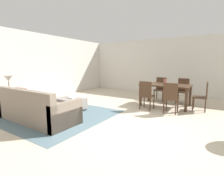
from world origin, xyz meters
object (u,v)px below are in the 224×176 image
object	(u,v)px
table_lamp	(8,79)
dining_chair_near_left	(146,94)
dining_chair_far_left	(160,87)
dining_chair_far_right	(183,89)
ottoman_table	(70,103)
vase_centerpiece	(165,82)
side_table	(10,97)
dining_chair_head_east	(203,95)
dining_chair_near_right	(171,96)
dining_table	(166,87)
couch	(37,110)
book_on_ottoman	(72,98)

from	to	relation	value
table_lamp	dining_chair_near_left	xyz separation A→B (m)	(3.40, 2.48, -0.49)
dining_chair_far_left	dining_chair_far_right	size ratio (longest dim) A/B	1.00
ottoman_table	vase_centerpiece	distance (m)	3.29
side_table	dining_chair_head_east	size ratio (longest dim) A/B	0.65
ottoman_table	dining_chair_near_right	bearing A→B (deg)	25.70
dining_chair_near_left	dining_chair_far_right	world-z (taller)	same
dining_table	dining_chair_far_right	size ratio (longest dim) A/B	1.74
couch	vase_centerpiece	size ratio (longest dim) A/B	11.88
dining_chair_head_east	dining_chair_far_left	bearing A→B (deg)	150.57
couch	dining_chair_far_right	distance (m)	5.04
dining_chair_near_left	dining_chair_far_right	size ratio (longest dim) A/B	1.00
dining_chair_far_left	book_on_ottoman	size ratio (longest dim) A/B	3.54
book_on_ottoman	dining_chair_head_east	bearing A→B (deg)	30.40
couch	dining_chair_near_right	distance (m)	3.73
couch	dining_chair_far_left	xyz separation A→B (m)	(1.95, 4.22, 0.23)
table_lamp	dining_chair_far_right	distance (m)	5.92
dining_chair_near_right	dining_chair_far_right	bearing A→B (deg)	88.53
ottoman_table	dining_chair_near_right	world-z (taller)	dining_chair_near_right
dining_chair_far_right	side_table	bearing A→B (deg)	-135.36
ottoman_table	dining_table	size ratio (longest dim) A/B	0.59
dining_chair_near_left	vase_centerpiece	world-z (taller)	vase_centerpiece
dining_chair_near_left	book_on_ottoman	xyz separation A→B (m)	(-2.01, -1.28, -0.12)
dining_chair_far_left	dining_chair_far_right	distance (m)	0.85
table_lamp	dining_chair_near_right	world-z (taller)	table_lamp
dining_chair_far_right	table_lamp	bearing A→B (deg)	-135.36
vase_centerpiece	dining_chair_near_right	bearing A→B (deg)	-64.75
book_on_ottoman	ottoman_table	bearing A→B (deg)	-96.48
table_lamp	dining_table	distance (m)	5.03
dining_chair_near_left	dining_chair_far_left	distance (m)	1.69
table_lamp	book_on_ottoman	xyz separation A→B (m)	(1.39, 1.19, -0.61)
dining_chair_near_left	vase_centerpiece	size ratio (longest dim) A/B	4.92
dining_table	dining_chair_near_left	world-z (taller)	dining_chair_near_left
table_lamp	dining_chair_near_left	bearing A→B (deg)	36.10
dining_chair_near_left	dining_chair_near_right	size ratio (longest dim) A/B	1.00
ottoman_table	side_table	world-z (taller)	side_table
side_table	dining_chair_near_right	size ratio (longest dim) A/B	0.65
book_on_ottoman	table_lamp	bearing A→B (deg)	-139.29
table_lamp	side_table	bearing A→B (deg)	172.87
table_lamp	dining_chair_far_left	world-z (taller)	table_lamp
side_table	table_lamp	xyz separation A→B (m)	(0.00, -0.00, 0.54)
ottoman_table	dining_chair_head_east	size ratio (longest dim) A/B	1.02
dining_table	dining_chair_near_right	world-z (taller)	dining_chair_near_right
side_table	table_lamp	size ratio (longest dim) A/B	1.14
table_lamp	dining_chair_far_left	xyz separation A→B (m)	(3.35, 4.17, -0.49)
side_table	ottoman_table	bearing A→B (deg)	39.21
couch	dining_chair_head_east	xyz separation A→B (m)	(3.53, 3.32, 0.23)
side_table	book_on_ottoman	world-z (taller)	side_table
table_lamp	vase_centerpiece	size ratio (longest dim) A/B	2.81
side_table	dining_chair_head_east	bearing A→B (deg)	33.57
dining_chair_far_right	dining_chair_head_east	world-z (taller)	same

